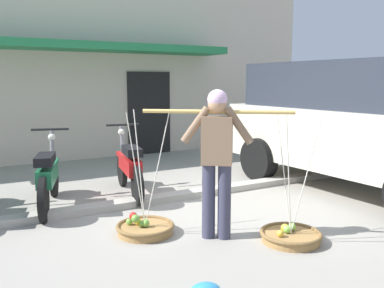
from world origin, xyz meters
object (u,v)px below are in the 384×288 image
object	(u,v)px
motorcycle_second_in_row	(48,177)
motorcycle_third_in_row	(129,167)
fruit_basket_right_side	(145,227)
fruit_vendor	(217,154)
fruit_basket_left_side	(290,235)
parked_truck	(362,122)

from	to	relation	value
motorcycle_second_in_row	motorcycle_third_in_row	bearing A→B (deg)	3.27
fruit_basket_right_side	motorcycle_second_in_row	distance (m)	1.80
fruit_vendor	motorcycle_second_in_row	distance (m)	2.60
fruit_vendor	fruit_basket_left_side	xyz separation A→B (m)	(0.67, -0.51, -0.90)
fruit_basket_right_side	motorcycle_second_in_row	bearing A→B (deg)	116.79
motorcycle_second_in_row	motorcycle_third_in_row	size ratio (longest dim) A/B	0.98
fruit_basket_left_side	motorcycle_third_in_row	distance (m)	2.84
fruit_basket_left_side	parked_truck	distance (m)	3.00
motorcycle_second_in_row	fruit_basket_left_side	bearing A→B (deg)	-50.56
parked_truck	fruit_vendor	bearing A→B (deg)	-168.34
fruit_basket_right_side	fruit_vendor	bearing A→B (deg)	-37.31
fruit_vendor	motorcycle_second_in_row	bearing A→B (deg)	125.11
fruit_vendor	parked_truck	bearing A→B (deg)	11.66
fruit_basket_right_side	parked_truck	size ratio (longest dim) A/B	0.30
parked_truck	fruit_basket_left_side	bearing A→B (deg)	-155.38
motorcycle_third_in_row	motorcycle_second_in_row	bearing A→B (deg)	-176.73
motorcycle_third_in_row	parked_truck	distance (m)	3.83
fruit_vendor	motorcycle_third_in_row	bearing A→B (deg)	96.41
fruit_basket_left_side	motorcycle_second_in_row	world-z (taller)	fruit_basket_left_side
fruit_basket_left_side	parked_truck	bearing A→B (deg)	24.62
fruit_vendor	motorcycle_third_in_row	world-z (taller)	fruit_vendor
fruit_basket_right_side	motorcycle_second_in_row	size ratio (longest dim) A/B	0.82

